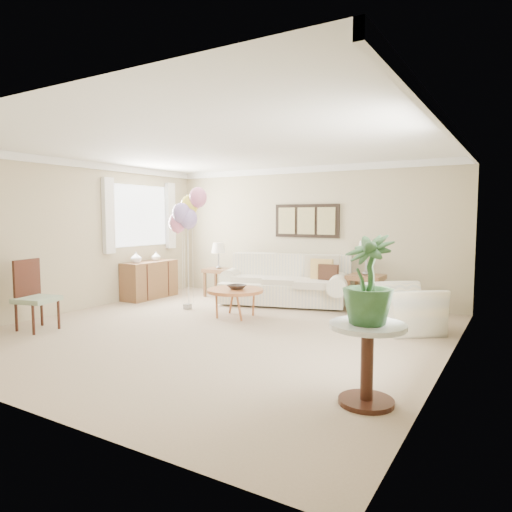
# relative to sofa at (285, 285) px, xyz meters

# --- Properties ---
(ground_plane) EXTENTS (6.00, 6.00, 0.00)m
(ground_plane) POSITION_rel_sofa_xyz_m (0.14, -2.32, -0.36)
(ground_plane) COLOR tan
(room_shell) EXTENTS (6.04, 6.04, 2.60)m
(room_shell) POSITION_rel_sofa_xyz_m (0.03, -2.23, 1.26)
(room_shell) COLOR tan
(room_shell) RESTS_ON ground
(wall_art_triptych) EXTENTS (1.35, 0.06, 0.65)m
(wall_art_triptych) POSITION_rel_sofa_xyz_m (0.14, 0.64, 1.19)
(wall_art_triptych) COLOR black
(wall_art_triptych) RESTS_ON ground
(sofa) EXTENTS (2.74, 1.52, 0.92)m
(sofa) POSITION_rel_sofa_xyz_m (0.00, 0.00, 0.00)
(sofa) COLOR #F2E7C3
(sofa) RESTS_ON ground
(end_table_left) EXTENTS (0.53, 0.48, 0.57)m
(end_table_left) POSITION_rel_sofa_xyz_m (-1.54, 0.04, 0.12)
(end_table_left) COLOR brown
(end_table_left) RESTS_ON ground
(end_table_right) EXTENTS (0.58, 0.53, 0.64)m
(end_table_right) POSITION_rel_sofa_xyz_m (1.51, 0.11, 0.17)
(end_table_right) COLOR brown
(end_table_right) RESTS_ON ground
(lamp_left) EXTENTS (0.30, 0.30, 0.53)m
(lamp_left) POSITION_rel_sofa_xyz_m (-1.54, 0.04, 0.62)
(lamp_left) COLOR gray
(lamp_left) RESTS_ON end_table_left
(lamp_right) EXTENTS (0.33, 0.33, 0.58)m
(lamp_right) POSITION_rel_sofa_xyz_m (1.51, 0.11, 0.72)
(lamp_right) COLOR gray
(lamp_right) RESTS_ON end_table_right
(coffee_table) EXTENTS (0.92, 0.92, 0.46)m
(coffee_table) POSITION_rel_sofa_xyz_m (-0.18, -1.41, 0.06)
(coffee_table) COLOR #A7653B
(coffee_table) RESTS_ON ground
(decor_bowl) EXTENTS (0.34, 0.34, 0.07)m
(decor_bowl) POSITION_rel_sofa_xyz_m (-0.16, -1.40, 0.14)
(decor_bowl) COLOR black
(decor_bowl) RESTS_ON coffee_table
(armchair) EXTENTS (1.29, 1.32, 0.65)m
(armchair) POSITION_rel_sofa_xyz_m (2.37, -0.90, -0.04)
(armchair) COLOR #F2E7C3
(armchair) RESTS_ON ground
(side_table) EXTENTS (0.66, 0.66, 0.72)m
(side_table) POSITION_rel_sofa_xyz_m (2.70, -3.71, 0.18)
(side_table) COLOR silver
(side_table) RESTS_ON ground
(potted_plant) EXTENTS (0.55, 0.55, 0.77)m
(potted_plant) POSITION_rel_sofa_xyz_m (2.71, -3.73, 0.74)
(potted_plant) COLOR #295226
(potted_plant) RESTS_ON side_table
(accent_chair) EXTENTS (0.59, 0.59, 1.02)m
(accent_chair) POSITION_rel_sofa_xyz_m (-2.24, -3.58, 0.17)
(accent_chair) COLOR #8CA386
(accent_chair) RESTS_ON ground
(credenza) EXTENTS (0.46, 1.20, 0.74)m
(credenza) POSITION_rel_sofa_xyz_m (-2.62, -0.82, 0.01)
(credenza) COLOR brown
(credenza) RESTS_ON ground
(vase_white) EXTENTS (0.24, 0.24, 0.21)m
(vase_white) POSITION_rel_sofa_xyz_m (-2.60, -1.20, 0.48)
(vase_white) COLOR white
(vase_white) RESTS_ON credenza
(vase_sage) EXTENTS (0.19, 0.19, 0.18)m
(vase_sage) POSITION_rel_sofa_xyz_m (-2.60, -0.65, 0.47)
(vase_sage) COLOR silver
(vase_sage) RESTS_ON credenza
(balloon_cluster) EXTENTS (0.63, 0.56, 2.15)m
(balloon_cluster) POSITION_rel_sofa_xyz_m (-1.26, -1.29, 1.35)
(balloon_cluster) COLOR gray
(balloon_cluster) RESTS_ON ground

